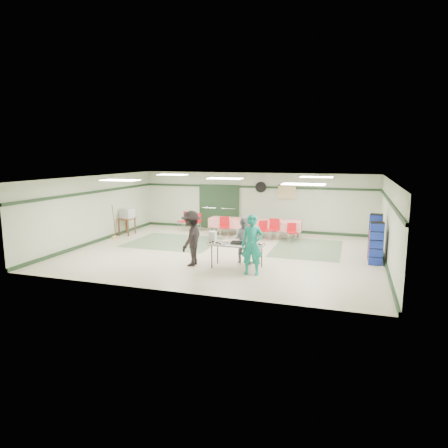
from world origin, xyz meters
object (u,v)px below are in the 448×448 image
(dining_table_b, at_px, (229,222))
(chair_d, at_px, (224,225))
(chair_loose_a, at_px, (197,220))
(chair_loose_b, at_px, (185,219))
(serving_table, at_px, (237,246))
(chair_b, at_px, (264,228))
(broom, at_px, (114,221))
(crate_stack_red, at_px, (376,246))
(office_printer, at_px, (127,213))
(dining_table_a, at_px, (279,225))
(crate_stack_blue_a, at_px, (375,236))
(volunteer_teal, at_px, (252,245))
(chair_a, at_px, (274,227))
(volunteer_dark, at_px, (191,238))
(volunteer_grey, at_px, (244,240))
(crate_stack_blue_b, at_px, (376,243))
(chair_c, at_px, (292,231))
(printer_table, at_px, (127,221))

(dining_table_b, height_order, chair_d, chair_d)
(chair_loose_a, xyz_separation_m, chair_loose_b, (-0.52, -0.20, 0.05))
(serving_table, height_order, chair_b, chair_b)
(chair_d, bearing_deg, broom, -177.16)
(crate_stack_red, bearing_deg, office_printer, 171.31)
(serving_table, xyz_separation_m, dining_table_a, (0.43, 4.91, -0.14))
(office_printer, relative_size, broom, 0.37)
(crate_stack_blue_a, xyz_separation_m, office_printer, (-10.30, 1.00, 0.19))
(volunteer_teal, xyz_separation_m, chair_a, (-0.30, 4.90, -0.34))
(volunteer_dark, height_order, crate_stack_blue_a, volunteer_dark)
(volunteer_grey, xyz_separation_m, broom, (-6.25, 2.06, -0.03))
(broom, bearing_deg, chair_d, 26.93)
(volunteer_grey, bearing_deg, chair_loose_a, -41.13)
(serving_table, height_order, volunteer_dark, volunteer_dark)
(crate_stack_blue_b, bearing_deg, chair_a, 146.30)
(chair_c, relative_size, crate_stack_blue_a, 0.51)
(serving_table, height_order, crate_stack_blue_a, crate_stack_blue_a)
(volunteer_grey, xyz_separation_m, office_printer, (-6.17, 2.95, 0.19))
(dining_table_b, xyz_separation_m, chair_loose_a, (-1.75, 0.48, -0.06))
(chair_loose_a, bearing_deg, chair_d, -32.69)
(volunteer_dark, distance_m, crate_stack_blue_a, 6.29)
(chair_c, bearing_deg, crate_stack_blue_a, -49.76)
(volunteer_teal, distance_m, dining_table_a, 5.48)
(chair_loose_b, xyz_separation_m, crate_stack_blue_a, (8.21, -2.56, 0.21))
(chair_b, height_order, chair_loose_b, chair_loose_b)
(dining_table_a, height_order, chair_b, chair_b)
(volunteer_dark, bearing_deg, office_printer, -130.00)
(serving_table, xyz_separation_m, chair_d, (-1.82, 4.35, -0.16))
(printer_table, bearing_deg, chair_loose_a, 29.59)
(chair_b, relative_size, chair_d, 0.91)
(dining_table_a, distance_m, chair_a, 0.57)
(volunteer_grey, xyz_separation_m, volunteer_dark, (-1.50, -0.83, 0.12))
(chair_loose_a, height_order, crate_stack_red, crate_stack_red)
(dining_table_a, distance_m, chair_b, 0.79)
(serving_table, distance_m, crate_stack_blue_b, 4.53)
(dining_table_a, height_order, chair_loose_a, chair_loose_a)
(volunteer_grey, relative_size, crate_stack_blue_b, 1.10)
(broom, bearing_deg, chair_loose_a, 51.39)
(serving_table, xyz_separation_m, crate_stack_blue_b, (4.17, 1.79, -0.02))
(dining_table_b, height_order, office_printer, office_printer)
(dining_table_b, relative_size, crate_stack_red, 1.60)
(dining_table_a, distance_m, chair_d, 2.32)
(office_printer, bearing_deg, chair_loose_b, 45.74)
(chair_d, distance_m, crate_stack_blue_b, 6.51)
(chair_a, distance_m, printer_table, 6.50)
(chair_b, relative_size, chair_c, 1.05)
(dining_table_a, height_order, chair_loose_b, chair_loose_b)
(dining_table_a, bearing_deg, dining_table_b, 176.94)
(crate_stack_blue_a, bearing_deg, serving_table, -147.79)
(printer_table, bearing_deg, dining_table_b, 11.89)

